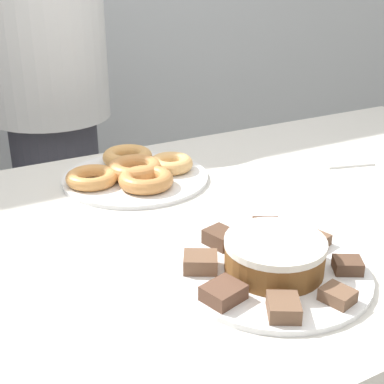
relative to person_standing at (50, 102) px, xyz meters
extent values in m
cube|color=silver|center=(0.12, -0.88, -0.07)|extent=(1.96, 0.98, 0.03)
cylinder|color=silver|center=(1.04, -0.45, -0.46)|extent=(0.06, 0.06, 0.74)
cylinder|color=#383842|center=(0.00, 0.00, -0.44)|extent=(0.29, 0.29, 0.78)
cylinder|color=silver|center=(0.00, 0.00, 0.26)|extent=(0.39, 0.39, 0.62)
cylinder|color=white|center=(0.07, -1.12, -0.05)|extent=(0.32, 0.32, 0.01)
cylinder|color=white|center=(0.04, -0.61, -0.05)|extent=(0.35, 0.35, 0.01)
cylinder|color=brown|center=(0.07, -1.12, -0.03)|extent=(0.17, 0.17, 0.05)
cylinder|color=white|center=(0.07, -1.12, 0.00)|extent=(0.17, 0.17, 0.01)
cube|color=brown|center=(0.01, -1.23, -0.04)|extent=(0.07, 0.07, 0.03)
cube|color=brown|center=(0.10, -1.24, -0.04)|extent=(0.05, 0.06, 0.02)
cube|color=#513828|center=(0.17, -1.18, -0.04)|extent=(0.06, 0.06, 0.02)
cube|color=brown|center=(0.19, -1.09, -0.04)|extent=(0.05, 0.05, 0.02)
cube|color=#513828|center=(0.13, -1.02, -0.04)|extent=(0.07, 0.07, 0.03)
cube|color=#513828|center=(0.04, -1.00, -0.04)|extent=(0.06, 0.06, 0.03)
cube|color=brown|center=(-0.04, -1.06, -0.04)|extent=(0.07, 0.07, 0.03)
cube|color=brown|center=(-0.05, -1.15, -0.04)|extent=(0.07, 0.06, 0.02)
torus|color=#C68447|center=(0.04, -0.61, -0.03)|extent=(0.13, 0.13, 0.04)
torus|color=#C68447|center=(0.03, -0.69, -0.03)|extent=(0.13, 0.13, 0.04)
torus|color=#E5AD66|center=(0.13, -0.62, -0.03)|extent=(0.11, 0.11, 0.03)
torus|color=tan|center=(0.05, -0.52, -0.03)|extent=(0.13, 0.13, 0.03)
torus|color=#D18E4C|center=(-0.07, -0.61, -0.03)|extent=(0.12, 0.12, 0.03)
cube|color=white|center=(0.57, -0.76, -0.06)|extent=(0.15, 0.13, 0.01)
camera|label=1|loc=(-0.42, -1.73, 0.43)|focal=50.00mm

